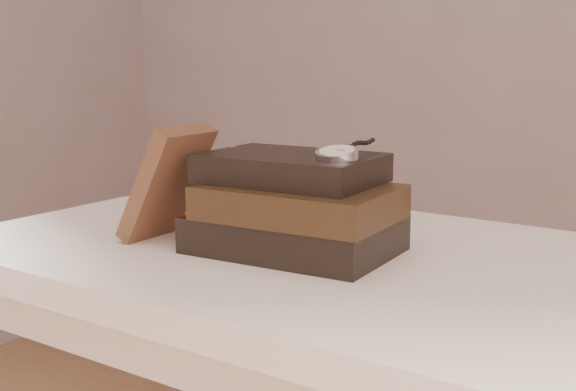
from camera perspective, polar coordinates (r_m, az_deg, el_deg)
The scene contains 5 objects.
table at distance 1.06m, azimuth 2.40°, elevation -8.79°, with size 1.00×0.60×0.75m.
book_stack at distance 1.01m, azimuth 0.54°, elevation -0.86°, with size 0.28×0.20×0.13m.
journal at distance 1.08m, azimuth -9.03°, elevation 0.95°, with size 0.03×0.11×0.17m, color #3F2418.
pocket_watch at distance 0.95m, azimuth 3.79°, elevation 3.20°, with size 0.06×0.16×0.02m.
eyeglasses at distance 1.13m, azimuth -1.34°, elevation 1.05°, with size 0.12×0.13×0.05m.
Camera 1 is at (0.54, -0.50, 1.01)m, focal length 47.56 mm.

